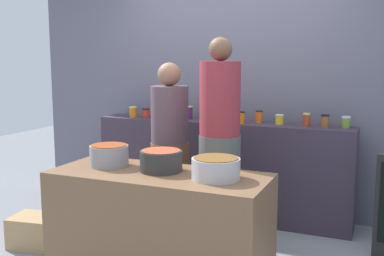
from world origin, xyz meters
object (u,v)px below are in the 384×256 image
(preserve_jar_1, at_px, (146,113))
(preserve_jar_7, at_px, (241,117))
(preserve_jar_9, at_px, (279,119))
(cooking_pot_left, at_px, (109,155))
(cook_in_cap, at_px, (220,156))
(preserve_jar_0, at_px, (133,112))
(preserve_jar_10, at_px, (307,120))
(cook_with_tongs, at_px, (170,157))
(preserve_jar_12, at_px, (346,122))
(preserve_jar_5, at_px, (210,115))
(preserve_jar_6, at_px, (218,116))
(preserve_jar_4, at_px, (189,112))
(bread_crate, at_px, (36,231))
(cooking_pot_center, at_px, (161,161))
(preserve_jar_3, at_px, (178,113))
(preserve_jar_11, at_px, (325,121))
(preserve_jar_8, at_px, (259,117))
(preserve_jar_2, at_px, (162,112))
(cooking_pot_right, at_px, (216,168))

(preserve_jar_1, bearing_deg, preserve_jar_7, -0.39)
(preserve_jar_9, distance_m, cooking_pot_left, 1.77)
(preserve_jar_7, bearing_deg, cook_in_cap, -85.98)
(preserve_jar_0, xyz_separation_m, preserve_jar_10, (1.88, 0.04, 0.01))
(preserve_jar_1, bearing_deg, cook_with_tongs, -44.93)
(preserve_jar_12, bearing_deg, preserve_jar_5, -178.45)
(preserve_jar_6, relative_size, preserve_jar_12, 1.10)
(preserve_jar_4, bearing_deg, bread_crate, -120.62)
(cooking_pot_center, xyz_separation_m, cook_in_cap, (0.30, 0.51, -0.04))
(preserve_jar_0, distance_m, preserve_jar_12, 2.24)
(preserve_jar_3, bearing_deg, bread_crate, -117.69)
(cooking_pot_center, xyz_separation_m, bread_crate, (-1.23, -0.06, -0.74))
(preserve_jar_11, bearing_deg, cook_in_cap, -132.55)
(preserve_jar_9, relative_size, cooking_pot_center, 0.30)
(preserve_jar_5, distance_m, bread_crate, 2.04)
(preserve_jar_4, bearing_deg, cooking_pot_center, -75.09)
(preserve_jar_0, bearing_deg, cooking_pot_center, -52.16)
(preserve_jar_8, relative_size, cooking_pot_center, 0.37)
(preserve_jar_7, relative_size, cook_with_tongs, 0.08)
(preserve_jar_0, height_order, preserve_jar_2, preserve_jar_0)
(preserve_jar_10, bearing_deg, preserve_jar_12, 12.50)
(preserve_jar_7, xyz_separation_m, preserve_jar_8, (0.15, 0.12, 0.00))
(preserve_jar_2, bearing_deg, preserve_jar_4, 1.96)
(preserve_jar_1, height_order, bread_crate, preserve_jar_1)
(preserve_jar_3, distance_m, preserve_jar_7, 0.73)
(preserve_jar_1, relative_size, cooking_pot_left, 0.33)
(cook_with_tongs, relative_size, cook_in_cap, 0.88)
(preserve_jar_1, relative_size, preserve_jar_4, 0.74)
(preserve_jar_10, bearing_deg, preserve_jar_9, 168.50)
(preserve_jar_11, relative_size, cooking_pot_left, 0.39)
(cooking_pot_right, bearing_deg, preserve_jar_11, 67.24)
(preserve_jar_2, xyz_separation_m, preserve_jar_5, (0.57, -0.02, 0.00))
(preserve_jar_1, xyz_separation_m, cooking_pot_right, (1.31, -1.34, -0.20))
(preserve_jar_1, bearing_deg, preserve_jar_0, -175.34)
(preserve_jar_12, bearing_deg, cooking_pot_center, -131.55)
(bread_crate, bearing_deg, preserve_jar_10, 33.09)
(preserve_jar_2, distance_m, preserve_jar_4, 0.32)
(preserve_jar_7, bearing_deg, preserve_jar_12, 6.52)
(preserve_jar_4, distance_m, preserve_jar_10, 1.26)
(preserve_jar_7, height_order, preserve_jar_9, preserve_jar_7)
(preserve_jar_11, distance_m, cooking_pot_center, 1.72)
(preserve_jar_6, xyz_separation_m, preserve_jar_9, (0.62, 0.09, -0.01))
(preserve_jar_7, bearing_deg, preserve_jar_4, 169.90)
(preserve_jar_3, bearing_deg, preserve_jar_1, -168.67)
(preserve_jar_2, relative_size, preserve_jar_12, 1.07)
(cooking_pot_center, relative_size, cooking_pot_right, 0.93)
(preserve_jar_8, distance_m, cook_with_tongs, 1.02)
(preserve_jar_11, relative_size, cooking_pot_right, 0.35)
(cooking_pot_left, bearing_deg, preserve_jar_4, 85.83)
(preserve_jar_4, xyz_separation_m, cook_with_tongs, (0.09, -0.66, -0.35))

